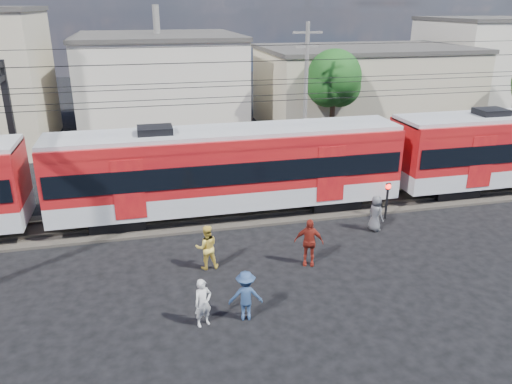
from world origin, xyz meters
TOP-DOWN VIEW (x-y plane):
  - ground at (0.00, 0.00)m, footprint 120.00×120.00m
  - track_bed at (0.00, 8.00)m, footprint 70.00×3.40m
  - rail_near at (0.00, 7.25)m, footprint 70.00×0.12m
  - rail_far at (0.00, 8.75)m, footprint 70.00×0.12m
  - commuter_train at (0.16, 8.00)m, footprint 50.30×3.08m
  - catenary at (-8.65, 8.00)m, footprint 70.00×9.30m
  - building_midwest at (-2.00, 27.00)m, footprint 12.24×12.24m
  - building_mideast at (14.00, 24.00)m, footprint 16.32×10.20m
  - building_east at (28.00, 28.00)m, footprint 10.20×10.20m
  - utility_pole_mid at (6.00, 15.00)m, footprint 1.80×0.24m
  - tree_near at (9.19, 18.09)m, footprint 3.82×3.64m
  - pedestrian_a at (-2.42, -0.39)m, footprint 0.67×0.55m
  - pedestrian_b at (-1.80, 3.16)m, footprint 0.87×0.68m
  - pedestrian_c at (-1.07, -0.38)m, footprint 1.17×0.78m
  - pedestrian_d at (2.04, 2.54)m, footprint 1.20×0.83m
  - pedestrian_e at (5.92, 4.79)m, footprint 0.76×0.92m
  - car_silver at (19.34, 12.80)m, footprint 4.34×2.55m
  - crossing_signal at (7.00, 5.86)m, footprint 0.26×0.26m

SIDE VIEW (x-z plane):
  - ground at x=0.00m, z-range 0.00..0.00m
  - track_bed at x=0.00m, z-range 0.00..0.12m
  - rail_near at x=0.00m, z-range 0.12..0.24m
  - rail_far at x=0.00m, z-range 0.12..0.24m
  - car_silver at x=19.34m, z-range 0.00..1.39m
  - pedestrian_a at x=-2.42m, z-range 0.00..1.59m
  - pedestrian_e at x=5.92m, z-range 0.00..1.62m
  - pedestrian_c at x=-1.07m, z-range 0.00..1.68m
  - pedestrian_b at x=-1.80m, z-range 0.00..1.76m
  - pedestrian_d at x=2.04m, z-range 0.00..1.90m
  - crossing_signal at x=7.00m, z-range 0.34..2.11m
  - commuter_train at x=0.16m, z-range 0.31..4.49m
  - building_mideast at x=14.00m, z-range 0.01..6.31m
  - building_midwest at x=-2.00m, z-range 0.01..7.31m
  - building_east at x=28.00m, z-range 0.01..8.31m
  - utility_pole_mid at x=6.00m, z-range 0.28..8.78m
  - tree_near at x=9.19m, z-range 1.30..8.02m
  - catenary at x=-8.65m, z-range 1.38..8.89m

